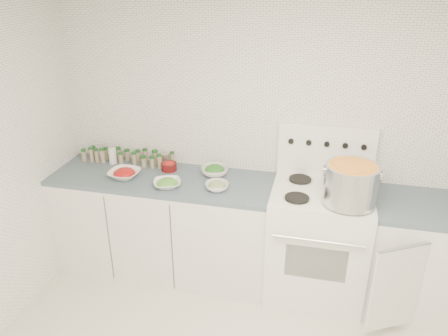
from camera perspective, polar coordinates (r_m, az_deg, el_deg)
room_walls at (r=2.11m, az=0.38°, el=-1.24°), size 3.54×3.04×2.52m
counter_left at (r=3.87m, az=-7.76°, el=-7.21°), size 1.85×0.62×0.90m
stove at (r=3.63m, az=12.10°, el=-9.03°), size 0.76×0.70×1.36m
counter_right at (r=3.76m, az=24.82°, el=-10.58°), size 0.89×0.82×0.90m
stock_pot at (r=3.20m, az=16.23°, el=-1.87°), size 0.40×0.38×0.29m
bowl_tomato at (r=3.69m, az=-12.88°, el=-0.71°), size 0.27×0.27×0.08m
bowl_snowpea at (r=3.48m, az=-7.44°, el=-1.99°), size 0.28×0.28×0.07m
bowl_broccoli at (r=3.64m, az=-1.23°, el=-0.33°), size 0.23×0.23×0.09m
bowl_zucchini at (r=3.40m, az=-0.92°, el=-2.34°), size 0.22×0.22×0.07m
bowl_pepper at (r=3.75m, az=-7.19°, el=0.28°), size 0.13×0.13×0.08m
salt_canister at (r=3.97m, az=-14.34°, el=1.54°), size 0.08×0.08×0.14m
tin_can at (r=3.87m, az=-7.70°, el=1.21°), size 0.10×0.10×0.10m
spice_cluster at (r=3.95m, az=-12.70°, el=1.48°), size 0.84×0.16×0.14m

